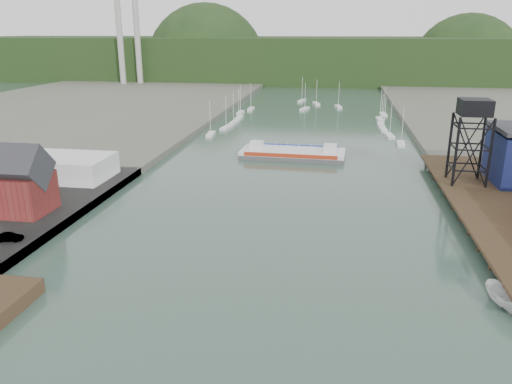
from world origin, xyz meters
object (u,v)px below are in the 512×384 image
(motorboat, at_px, (503,298))
(lift_tower, at_px, (474,113))
(chain_ferry, at_px, (293,153))
(harbor_building, at_px, (11,186))

(motorboat, bearing_deg, lift_tower, 69.17)
(chain_ferry, bearing_deg, lift_tower, -30.74)
(harbor_building, distance_m, motorboat, 73.51)
(lift_tower, xyz_separation_m, chain_ferry, (-35.61, 22.98, -14.59))
(lift_tower, bearing_deg, chain_ferry, 147.17)
(chain_ferry, relative_size, motorboat, 4.20)
(harbor_building, bearing_deg, lift_tower, 19.98)
(chain_ferry, xyz_separation_m, motorboat, (30.22, -66.91, 0.14))
(harbor_building, xyz_separation_m, lift_tower, (77.00, 28.00, 9.56))
(chain_ferry, distance_m, motorboat, 73.41)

